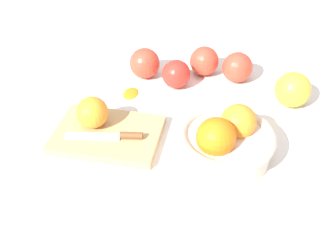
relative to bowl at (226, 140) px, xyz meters
The scene contains 11 objects.
ground_plane 0.16m from the bowl, 45.02° to the right, with size 2.40×2.40×0.00m, color silver.
bowl is the anchor object (origin of this frame).
cutting_board 0.24m from the bowl, ahead, with size 0.21×0.15×0.02m, color tan.
orange_on_board 0.27m from the bowl, ahead, with size 0.07×0.07×0.07m, color orange.
knife 0.22m from the bowl, ahead, with size 0.16×0.04×0.01m.
apple_front_right 0.33m from the bowl, 49.52° to the right, with size 0.08×0.08×0.08m, color #D6422D.
apple_front_left 0.30m from the bowl, 76.08° to the right, with size 0.07×0.07×0.07m, color #D6422D.
apple_front_left_2 0.24m from the bowl, 124.79° to the right, with size 0.08×0.08×0.08m, color gold.
apple_front_center 0.26m from the bowl, 59.40° to the right, with size 0.07×0.07×0.07m, color red.
apple_front_left_3 0.28m from the bowl, 92.16° to the right, with size 0.07×0.07×0.07m, color #D6422D.
citrus_peel 0.29m from the bowl, 36.43° to the right, with size 0.05×0.04×0.01m, color orange.
Camera 1 is at (-0.10, 0.66, 0.52)m, focal length 41.30 mm.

